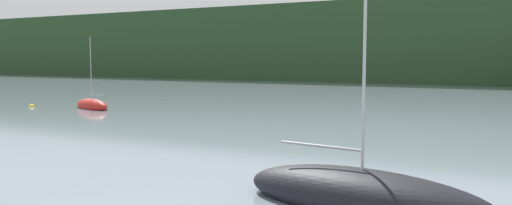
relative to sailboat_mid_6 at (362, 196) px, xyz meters
The scene contains 4 objects.
wooded_hillside 106.05m from the sailboat_mid_6, 93.53° to the left, with size 352.00×48.63×29.79m.
sailboat_mid_6 is the anchor object (origin of this frame).
sailboat_far_7 37.40m from the sailboat_mid_6, 149.17° to the left, with size 5.64×3.19×7.26m.
mooring_buoy_near 42.77m from the sailboat_mid_6, 155.51° to the left, with size 0.56×0.56×0.56m, color yellow.
Camera 1 is at (11.91, 21.35, 4.90)m, focal length 35.23 mm.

